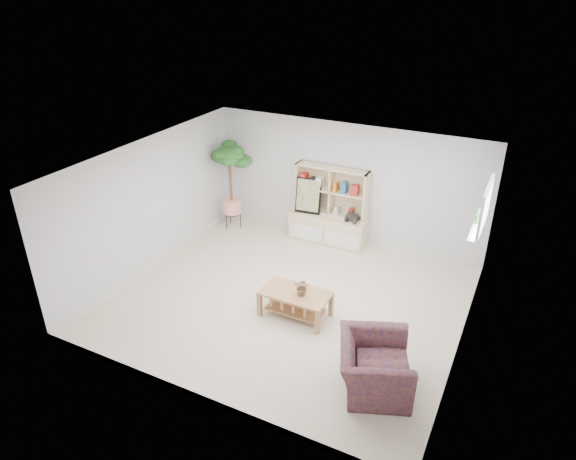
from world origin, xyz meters
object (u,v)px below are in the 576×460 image
at_px(armchair, 375,363).
at_px(storage_unit, 329,206).
at_px(coffee_table, 295,304).
at_px(floor_tree, 231,186).

bearing_deg(armchair, storage_unit, 9.52).
height_order(coffee_table, armchair, armchair).
bearing_deg(armchair, floor_tree, 31.13).
distance_m(coffee_table, armchair, 1.87).
bearing_deg(coffee_table, armchair, -30.15).
relative_size(storage_unit, floor_tree, 0.84).
height_order(storage_unit, armchair, storage_unit).
bearing_deg(storage_unit, floor_tree, -171.41).
height_order(storage_unit, floor_tree, floor_tree).
distance_m(storage_unit, coffee_table, 2.67).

